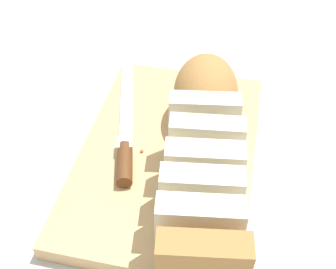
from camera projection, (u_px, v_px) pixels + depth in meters
The scene contains 6 objects.
ground_plane at pixel (168, 161), 0.63m from camera, with size 3.00×3.00×0.00m, color beige.
cutting_board at pixel (168, 155), 0.62m from camera, with size 0.37×0.24×0.02m, color tan.
bread_loaf at pixel (204, 142), 0.55m from camera, with size 0.36×0.13×0.10m.
bread_knife at pixel (125, 144), 0.61m from camera, with size 0.28×0.09×0.02m.
crumb_near_knife at pixel (142, 151), 0.60m from camera, with size 0.00×0.00×0.00m, color #A8753D.
crumb_near_loaf at pixel (185, 126), 0.64m from camera, with size 0.00×0.00×0.00m, color #A8753D.
Camera 1 is at (0.41, 0.08, 0.47)m, focal length 46.04 mm.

